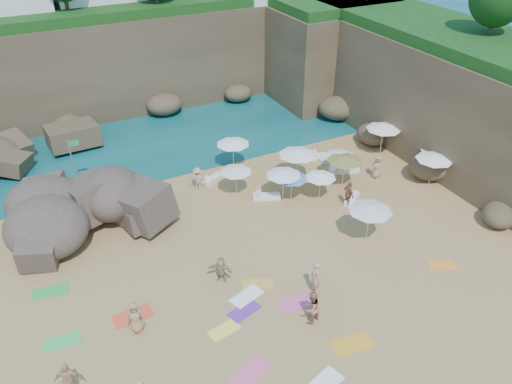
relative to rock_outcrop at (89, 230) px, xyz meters
name	(u,v)px	position (x,y,z in m)	size (l,w,h in m)	color
ground	(248,258)	(7.34, -6.52, 0.00)	(120.00, 120.00, 0.00)	tan
seawater	(117,83)	(7.34, 23.48, 0.00)	(120.00, 120.00, 0.00)	#0C4751
cliff_back	(146,55)	(9.34, 18.48, 4.00)	(44.00, 8.00, 8.00)	brown
cliff_right	(423,85)	(26.34, 1.48, 4.00)	(8.00, 30.00, 8.00)	brown
cliff_corner	(317,47)	(24.34, 13.48, 4.00)	(10.00, 12.00, 8.00)	brown
rock_promontory	(10,172)	(-3.66, 9.48, 0.00)	(12.00, 7.00, 2.00)	brown
rock_outcrop	(89,230)	(0.00, 0.00, 0.00)	(7.25, 5.43, 2.90)	brown
flag_pole	(73,157)	(0.43, 5.38, 2.19)	(0.67, 0.10, 3.43)	silver
parasol_0	(233,142)	(10.80, 2.92, 2.04)	(2.35, 2.35, 2.22)	silver
parasol_1	(236,169)	(9.50, -0.32, 1.83)	(2.11, 2.11, 1.99)	silver
parasol_2	(340,154)	(16.65, -1.65, 1.85)	(2.14, 2.14, 2.02)	silver
parasol_3	(384,127)	(21.51, -0.18, 2.22)	(2.56, 2.56, 2.42)	silver
parasol_4	(435,147)	(23.14, -3.79, 1.81)	(2.09, 2.09, 1.97)	silver
parasol_5	(321,176)	(14.07, -3.26, 1.71)	(1.97, 1.97, 1.86)	silver
parasol_6	(345,158)	(16.37, -2.60, 2.05)	(2.36, 2.36, 2.23)	silver
parasol_7	(297,152)	(13.87, -0.66, 2.19)	(2.53, 2.53, 2.39)	silver
parasol_8	(435,157)	(21.66, -5.21, 2.12)	(2.44, 2.44, 2.31)	silver
parasol_9	(284,173)	(11.94, -2.25, 1.96)	(2.25, 2.25, 2.13)	silver
parasol_10	(292,176)	(12.36, -2.58, 1.77)	(2.04, 2.04, 1.93)	silver
parasol_11	(370,208)	(14.17, -8.10, 2.17)	(2.50, 2.50, 2.36)	silver
lounger_0	(213,179)	(8.78, 1.89, 0.13)	(1.66, 0.55, 0.26)	white
lounger_1	(322,157)	(17.17, 1.15, 0.15)	(1.98, 0.66, 0.31)	white
lounger_2	(331,158)	(17.67, 0.65, 0.16)	(2.04, 0.68, 0.32)	silver
lounger_3	(266,196)	(11.00, -1.73, 0.14)	(1.78, 0.59, 0.28)	white
lounger_4	(344,170)	(17.51, -1.20, 0.16)	(2.05, 0.68, 0.32)	white
lounger_5	(352,199)	(15.82, -4.44, 0.13)	(1.71, 0.57, 0.27)	white
towel_1	(250,374)	(4.06, -13.34, 0.02)	(1.92, 0.96, 0.03)	#E85A7E
towel_2	(352,344)	(8.87, -14.03, 0.02)	(1.92, 0.96, 0.03)	gold
towel_3	(62,342)	(-2.75, -7.96, 0.01)	(1.62, 0.81, 0.03)	green
towel_4	(224,330)	(4.07, -10.65, 0.01)	(1.49, 0.74, 0.03)	#F7F441
towel_5	(247,296)	(5.95, -9.17, 0.02)	(1.71, 0.85, 0.03)	white
towel_6	(244,311)	(5.42, -9.99, 0.01)	(1.62, 0.81, 0.03)	#6B2D93
towel_7	(133,316)	(0.50, -7.87, 0.02)	(1.85, 0.92, 0.03)	#E44928
towel_9	(298,302)	(8.04, -10.70, 0.02)	(1.83, 0.91, 0.03)	#D6538C
towel_10	(442,265)	(16.41, -11.86, 0.01)	(1.46, 0.73, 0.03)	orange
towel_11	(50,292)	(-2.78, -4.37, 0.02)	(1.75, 0.88, 0.03)	green
towel_12	(258,284)	(6.84, -8.64, 0.01)	(1.65, 0.83, 0.03)	gold
towel_13	(324,384)	(6.59, -15.18, 0.02)	(1.75, 0.87, 0.03)	white
person_stand_1	(311,308)	(7.93, -11.99, 0.90)	(0.88, 0.68, 1.81)	#A96D54
person_stand_2	(198,179)	(7.46, 1.30, 0.82)	(1.06, 0.44, 1.65)	tan
person_stand_3	(349,194)	(15.21, -4.81, 0.89)	(1.05, 0.44, 1.78)	#936049
person_stand_4	(377,167)	(19.00, -2.82, 0.82)	(0.80, 0.44, 1.65)	tan
person_stand_5	(90,211)	(0.31, 0.54, 0.92)	(1.71, 0.49, 1.85)	#B6715B
person_stand_6	(315,278)	(9.15, -10.39, 0.94)	(0.68, 0.45, 1.88)	tan
person_lie_2	(137,327)	(0.48, -8.88, 0.23)	(0.84, 1.71, 0.46)	#A67D53
person_lie_3	(221,277)	(5.31, -7.49, 0.19)	(1.33, 1.43, 0.38)	tan
person_lie_5	(315,312)	(8.28, -11.83, 0.27)	(0.70, 1.44, 0.54)	#E9A384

